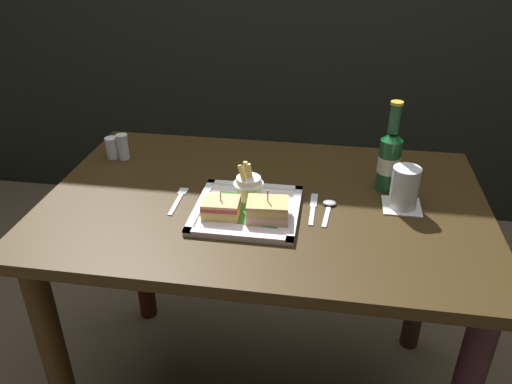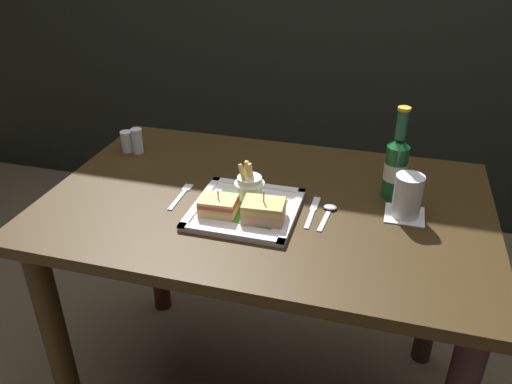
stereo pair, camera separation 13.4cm
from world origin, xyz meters
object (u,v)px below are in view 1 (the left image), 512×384
at_px(salt_shaker, 112,149).
at_px(knife, 313,207).
at_px(water_glass, 404,190).
at_px(spoon, 329,206).
at_px(dining_table, 264,240).
at_px(pepper_shaker, 123,148).
at_px(beer_bottle, 389,158).
at_px(fork, 179,199).
at_px(sandwich_half_right, 268,210).
at_px(square_plate, 247,210).
at_px(fries_cup, 248,184).
at_px(sandwich_half_left, 221,208).

bearing_deg(salt_shaker, knife, -18.02).
height_order(water_glass, spoon, water_glass).
bearing_deg(knife, water_glass, 10.47).
relative_size(dining_table, spoon, 9.24).
bearing_deg(water_glass, pepper_shaker, 168.76).
height_order(beer_bottle, pepper_shaker, beer_bottle).
xyz_separation_m(water_glass, fork, (-0.60, -0.06, -0.05)).
height_order(dining_table, spoon, spoon).
relative_size(sandwich_half_right, pepper_shaker, 1.33).
bearing_deg(beer_bottle, square_plate, -152.80).
bearing_deg(pepper_shaker, dining_table, -20.71).
bearing_deg(fork, sandwich_half_right, -16.04).
bearing_deg(spoon, salt_shaker, 163.41).
distance_m(sandwich_half_right, fries_cup, 0.12).
xyz_separation_m(fries_cup, pepper_shaker, (-0.43, 0.20, -0.02)).
distance_m(beer_bottle, salt_shaker, 0.85).
bearing_deg(dining_table, salt_shaker, 160.65).
distance_m(square_plate, water_glass, 0.41).
bearing_deg(water_glass, knife, -169.53).
bearing_deg(beer_bottle, water_glass, -68.98).
distance_m(sandwich_half_left, knife, 0.25).
distance_m(dining_table, sandwich_half_left, 0.23).
height_order(fork, spoon, spoon).
distance_m(fries_cup, knife, 0.18).
bearing_deg(sandwich_half_left, pepper_shaker, 141.91).
height_order(spoon, pepper_shaker, pepper_shaker).
distance_m(fries_cup, beer_bottle, 0.39).
bearing_deg(square_plate, dining_table, 65.91).
xyz_separation_m(spoon, salt_shaker, (-0.69, 0.20, 0.03)).
bearing_deg(square_plate, pepper_shaker, 149.53).
xyz_separation_m(fries_cup, water_glass, (0.41, 0.04, -0.00)).
xyz_separation_m(sandwich_half_right, water_glass, (0.34, 0.13, 0.02)).
relative_size(sandwich_half_right, fries_cup, 0.98).
relative_size(sandwich_half_right, water_glass, 0.97).
relative_size(square_plate, pepper_shaker, 3.33).
height_order(fries_cup, beer_bottle, beer_bottle).
bearing_deg(spoon, knife, -172.19).
bearing_deg(water_glass, square_plate, -167.15).
xyz_separation_m(beer_bottle, fork, (-0.56, -0.15, -0.09)).
height_order(sandwich_half_left, spoon, sandwich_half_left).
bearing_deg(salt_shaker, square_plate, -28.51).
bearing_deg(beer_bottle, pepper_shaker, 174.93).
height_order(fries_cup, knife, fries_cup).
bearing_deg(beer_bottle, fries_cup, -160.50).
bearing_deg(beer_bottle, dining_table, -161.79).
distance_m(fries_cup, salt_shaker, 0.51).
bearing_deg(fork, pepper_shaker, 137.42).
distance_m(water_glass, pepper_shaker, 0.86).
xyz_separation_m(fork, salt_shaker, (-0.28, 0.23, 0.03)).
distance_m(beer_bottle, pepper_shaker, 0.81).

